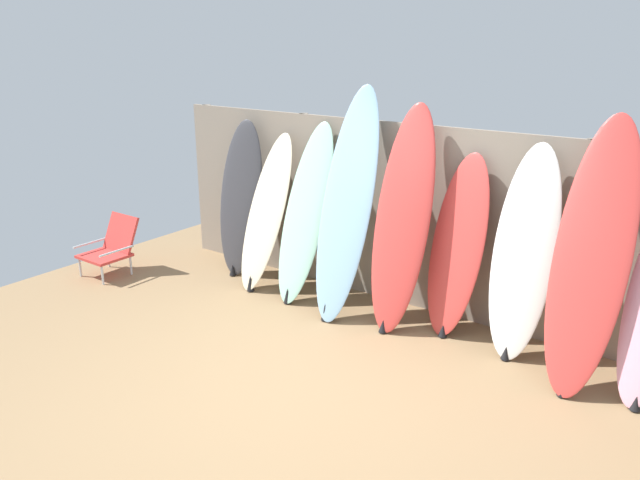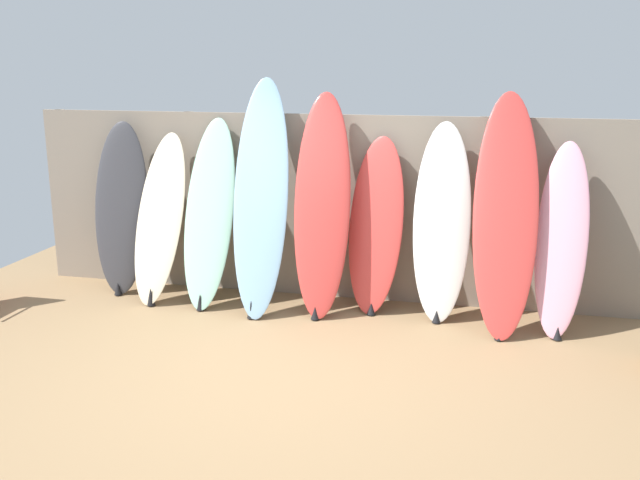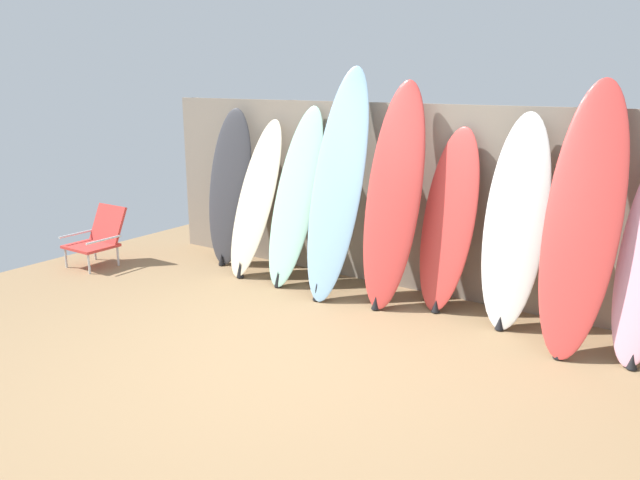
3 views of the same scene
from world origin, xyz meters
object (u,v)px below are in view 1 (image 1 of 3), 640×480
Objects in this scene: surfboard_skyblue_3 at (347,205)px; beach_chair at (112,246)px; surfboard_cream_1 at (266,214)px; surfboard_red_4 at (403,220)px; surfboard_white_6 at (524,255)px; surfboard_seafoam_2 at (305,214)px; surfboard_red_5 at (457,247)px; surfboard_charcoal_0 at (241,199)px; surfboard_red_7 at (592,257)px.

surfboard_skyblue_3 is 2.87m from beach_chair.
surfboard_skyblue_3 is (1.05, -0.04, 0.27)m from surfboard_cream_1.
surfboard_white_6 is (1.08, 0.09, -0.13)m from surfboard_red_4.
surfboard_seafoam_2 is 2.19m from surfboard_white_6.
surfboard_red_5 is at bearing 3.93° from surfboard_cream_1.
surfboard_cream_1 is 0.99× the size of surfboard_red_5.
surfboard_red_7 is (3.71, -0.17, 0.16)m from surfboard_charcoal_0.
surfboard_white_6 is (3.17, -0.03, 0.02)m from surfboard_charcoal_0.
surfboard_seafoam_2 is at bearing 179.25° from surfboard_red_4.
surfboard_red_7 is at bearing -2.63° from surfboard_charcoal_0.
surfboard_red_4 is 3.41m from beach_chair.
surfboard_cream_1 is 0.80× the size of surfboard_red_4.
surfboard_red_5 is (2.57, 0.03, -0.05)m from surfboard_charcoal_0.
surfboard_skyblue_3 reaches higher than surfboard_cream_1.
surfboard_charcoal_0 is 2.57m from surfboard_red_5.
surfboard_seafoam_2 reaches higher than beach_chair.
surfboard_skyblue_3 reaches higher than surfboard_white_6.
surfboard_red_5 is 2.53× the size of beach_chair.
surfboard_cream_1 is at bearing -176.07° from surfboard_red_5.
beach_chair is at bearing -164.51° from surfboard_skyblue_3.
surfboard_cream_1 is 0.91× the size of surfboard_white_6.
surfboard_seafoam_2 is (0.51, 0.01, 0.08)m from surfboard_cream_1.
surfboard_charcoal_0 is at bearing 173.98° from surfboard_skyblue_3.
surfboard_charcoal_0 is 3.17m from surfboard_white_6.
surfboard_white_6 is (2.70, 0.09, 0.08)m from surfboard_cream_1.
surfboard_cream_1 is 0.52m from surfboard_seafoam_2.
surfboard_seafoam_2 is 0.87× the size of surfboard_red_4.
surfboard_red_5 is at bearing 0.60° from surfboard_charcoal_0.
surfboard_charcoal_0 is 3.72m from surfboard_red_7.
surfboard_red_5 is (0.48, 0.14, -0.20)m from surfboard_red_4.
surfboard_red_5 is at bearing 10.10° from surfboard_skyblue_3.
beach_chair is at bearing -168.59° from surfboard_white_6.
surfboard_skyblue_3 reaches higher than surfboard_red_7.
surfboard_red_7 reaches higher than surfboard_charcoal_0.
beach_chair is (-1.63, -0.78, -0.47)m from surfboard_cream_1.
surfboard_skyblue_3 reaches higher than surfboard_seafoam_2.
beach_chair is (-4.33, -0.87, -0.55)m from surfboard_white_6.
surfboard_red_4 is at bearing -163.13° from surfboard_red_5.
surfboard_red_4 reaches higher than surfboard_white_6.
surfboard_seafoam_2 reaches higher than surfboard_cream_1.
surfboard_cream_1 is 0.75× the size of surfboard_skyblue_3.
surfboard_charcoal_0 is 1.56m from beach_chair.
surfboard_skyblue_3 is 0.58m from surfboard_red_4.
surfboard_red_4 is (1.11, -0.01, 0.14)m from surfboard_seafoam_2.
surfboard_red_5 is 3.87m from beach_chair.
surfboard_charcoal_0 is 0.49m from surfboard_cream_1.
surfboard_red_7 is (3.25, -0.05, 0.22)m from surfboard_cream_1.
surfboard_red_7 is (2.20, -0.01, -0.05)m from surfboard_skyblue_3.
beach_chair is (-3.73, -0.93, -0.48)m from surfboard_red_5.
surfboard_skyblue_3 is at bearing -175.76° from surfboard_red_4.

